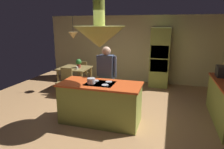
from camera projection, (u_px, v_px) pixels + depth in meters
name	position (u px, v px, depth m)	size (l,w,h in m)	color
ground	(103.00, 118.00, 4.89)	(8.16, 8.16, 0.00)	#AD7F51
wall_back	(132.00, 49.00, 7.79)	(6.80, 0.10, 2.55)	beige
kitchen_island	(100.00, 103.00, 4.59)	(1.85, 0.85, 0.95)	#939E42
oven_tower	(160.00, 58.00, 7.16)	(0.66, 0.62, 2.11)	#939E42
dining_table	(75.00, 70.00, 6.97)	(1.01, 0.93, 0.76)	olive
person_at_island	(106.00, 74.00, 5.14)	(0.53, 0.22, 1.68)	tan
range_hood	(99.00, 36.00, 4.22)	(1.10, 1.10, 1.00)	#939E42
pendant_light_over_table	(73.00, 35.00, 6.67)	(0.32, 0.32, 0.82)	#E0B266
chair_facing_island	(65.00, 80.00, 6.37)	(0.40, 0.40, 0.87)	olive
chair_by_back_wall	(83.00, 70.00, 7.64)	(0.40, 0.40, 0.87)	olive
potted_plant_on_table	(79.00, 63.00, 6.89)	(0.20, 0.20, 0.30)	#99382D
cup_on_table	(77.00, 68.00, 6.66)	(0.07, 0.07, 0.09)	white
cooking_pot_on_cooktop	(91.00, 81.00, 4.38)	(0.18, 0.18, 0.12)	#B2B2B7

